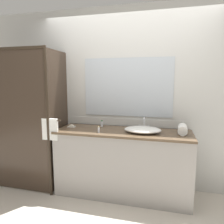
{
  "coord_description": "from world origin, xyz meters",
  "views": [
    {
      "loc": [
        0.52,
        -2.67,
        1.57
      ],
      "look_at": [
        -0.15,
        0.0,
        1.15
      ],
      "focal_mm": 33.49,
      "sensor_mm": 36.0,
      "label": 1
    }
  ],
  "objects_px": {
    "amenity_bottle_body_wash": "(99,130)",
    "faucet": "(144,125)",
    "rolled_towel_near_edge": "(183,129)",
    "sink_basin": "(143,130)",
    "amenity_bottle_shampoo": "(102,124)",
    "soap_dish": "(72,126)"
  },
  "relations": [
    {
      "from": "amenity_bottle_body_wash",
      "to": "faucet",
      "type": "bearing_deg",
      "value": 33.26
    },
    {
      "from": "soap_dish",
      "to": "rolled_towel_near_edge",
      "type": "xyz_separation_m",
      "value": [
        1.53,
        -0.01,
        0.04
      ]
    },
    {
      "from": "soap_dish",
      "to": "amenity_bottle_body_wash",
      "type": "distance_m",
      "value": 0.53
    },
    {
      "from": "faucet",
      "to": "amenity_bottle_shampoo",
      "type": "xyz_separation_m",
      "value": [
        -0.61,
        0.0,
        -0.01
      ]
    },
    {
      "from": "amenity_bottle_body_wash",
      "to": "rolled_towel_near_edge",
      "type": "relative_size",
      "value": 0.33
    },
    {
      "from": "rolled_towel_near_edge",
      "to": "sink_basin",
      "type": "bearing_deg",
      "value": -173.84
    },
    {
      "from": "amenity_bottle_body_wash",
      "to": "amenity_bottle_shampoo",
      "type": "xyz_separation_m",
      "value": [
        -0.07,
        0.36,
        0.0
      ]
    },
    {
      "from": "sink_basin",
      "to": "faucet",
      "type": "relative_size",
      "value": 2.79
    },
    {
      "from": "faucet",
      "to": "amenity_bottle_shampoo",
      "type": "bearing_deg",
      "value": 179.84
    },
    {
      "from": "faucet",
      "to": "soap_dish",
      "type": "height_order",
      "value": "faucet"
    },
    {
      "from": "soap_dish",
      "to": "rolled_towel_near_edge",
      "type": "distance_m",
      "value": 1.53
    },
    {
      "from": "faucet",
      "to": "amenity_bottle_body_wash",
      "type": "distance_m",
      "value": 0.65
    },
    {
      "from": "sink_basin",
      "to": "rolled_towel_near_edge",
      "type": "relative_size",
      "value": 1.89
    },
    {
      "from": "faucet",
      "to": "rolled_towel_near_edge",
      "type": "bearing_deg",
      "value": -16.44
    },
    {
      "from": "soap_dish",
      "to": "faucet",
      "type": "bearing_deg",
      "value": 7.37
    },
    {
      "from": "soap_dish",
      "to": "rolled_towel_near_edge",
      "type": "relative_size",
      "value": 0.4
    },
    {
      "from": "sink_basin",
      "to": "faucet",
      "type": "bearing_deg",
      "value": 90.0
    },
    {
      "from": "soap_dish",
      "to": "amenity_bottle_shampoo",
      "type": "distance_m",
      "value": 0.44
    },
    {
      "from": "amenity_bottle_shampoo",
      "to": "rolled_towel_near_edge",
      "type": "distance_m",
      "value": 1.12
    },
    {
      "from": "faucet",
      "to": "rolled_towel_near_edge",
      "type": "distance_m",
      "value": 0.52
    },
    {
      "from": "rolled_towel_near_edge",
      "to": "amenity_bottle_body_wash",
      "type": "bearing_deg",
      "value": -168.5
    },
    {
      "from": "soap_dish",
      "to": "amenity_bottle_shampoo",
      "type": "xyz_separation_m",
      "value": [
        0.42,
        0.14,
        0.03
      ]
    }
  ]
}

